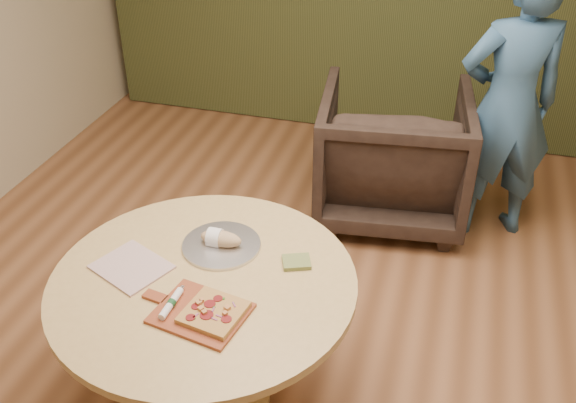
# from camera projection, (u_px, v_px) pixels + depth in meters

# --- Properties ---
(room_shell) EXTENTS (5.04, 6.04, 2.84)m
(room_shell) POSITION_uv_depth(u_px,v_px,m) (298.00, 135.00, 2.41)
(room_shell) COLOR #905C39
(room_shell) RESTS_ON ground
(pedestal_table) EXTENTS (1.31, 1.31, 0.75)m
(pedestal_table) POSITION_uv_depth(u_px,v_px,m) (205.00, 303.00, 2.80)
(pedestal_table) COLOR tan
(pedestal_table) RESTS_ON ground
(pizza_paddle) EXTENTS (0.47, 0.34, 0.01)m
(pizza_paddle) POSITION_uv_depth(u_px,v_px,m) (199.00, 312.00, 2.54)
(pizza_paddle) COLOR brown
(pizza_paddle) RESTS_ON pedestal_table
(flatbread_pizza) EXTENTS (0.25, 0.25, 0.04)m
(flatbread_pizza) POSITION_uv_depth(u_px,v_px,m) (213.00, 312.00, 2.51)
(flatbread_pizza) COLOR tan
(flatbread_pizza) RESTS_ON pizza_paddle
(cutlery_roll) EXTENTS (0.03, 0.20, 0.03)m
(cutlery_roll) POSITION_uv_depth(u_px,v_px,m) (171.00, 303.00, 2.55)
(cutlery_roll) COLOR white
(cutlery_roll) RESTS_ON pizza_paddle
(newspaper) EXTENTS (0.38, 0.35, 0.01)m
(newspaper) POSITION_uv_depth(u_px,v_px,m) (132.00, 267.00, 2.78)
(newspaper) COLOR white
(newspaper) RESTS_ON pedestal_table
(serving_tray) EXTENTS (0.36, 0.36, 0.02)m
(serving_tray) POSITION_uv_depth(u_px,v_px,m) (222.00, 245.00, 2.90)
(serving_tray) COLOR silver
(serving_tray) RESTS_ON pedestal_table
(bread_roll) EXTENTS (0.19, 0.09, 0.09)m
(bread_roll) POSITION_uv_depth(u_px,v_px,m) (219.00, 238.00, 2.88)
(bread_roll) COLOR tan
(bread_roll) RESTS_ON serving_tray
(green_packet) EXTENTS (0.15, 0.14, 0.02)m
(green_packet) POSITION_uv_depth(u_px,v_px,m) (296.00, 262.00, 2.80)
(green_packet) COLOR #54632C
(green_packet) RESTS_ON pedestal_table
(armchair) EXTENTS (1.05, 1.00, 0.98)m
(armchair) POSITION_uv_depth(u_px,v_px,m) (393.00, 149.00, 4.21)
(armchair) COLOR black
(armchair) RESTS_ON ground
(person_standing) EXTENTS (0.76, 0.63, 1.77)m
(person_standing) POSITION_uv_depth(u_px,v_px,m) (508.00, 106.00, 3.83)
(person_standing) COLOR #31587E
(person_standing) RESTS_ON ground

